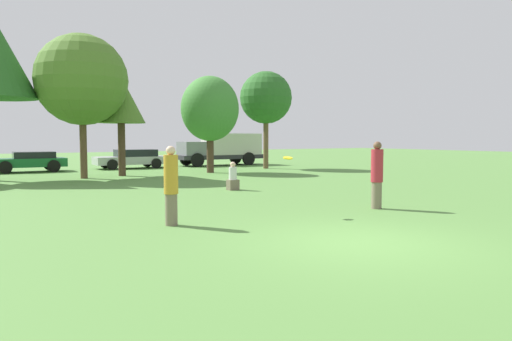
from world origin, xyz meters
The scene contains 12 objects.
ground_plane centered at (0.00, 0.00, 0.00)m, with size 120.00×120.00×0.00m, color #54843D.
person_thrower centered at (-2.39, 3.61, 0.93)m, with size 0.33×0.33×1.83m.
person_catcher centered at (3.52, 2.91, 0.97)m, with size 0.34×0.34×1.91m.
frisbee centered at (0.70, 3.32, 1.49)m, with size 0.25×0.25×0.09m.
bystander_sitting centered at (2.44, 9.27, 0.45)m, with size 0.41×0.34×1.09m.
tree_2 centered at (-1.24, 17.67, 4.81)m, with size 4.42×4.42×7.03m.
tree_3 centered at (0.81, 18.22, 3.96)m, with size 2.50×2.50×5.27m.
tree_4 centered at (5.78, 17.79, 3.64)m, with size 3.30×3.30×5.51m.
tree_5 centered at (10.52, 19.16, 4.56)m, with size 3.37×3.37×6.28m.
parked_car_green centered at (-2.91, 23.95, 0.65)m, with size 4.09×2.16×1.18m.
parked_car_silver centered at (3.18, 23.98, 0.66)m, with size 4.61×2.19×1.23m.
delivery_truck_grey centered at (9.90, 23.95, 1.27)m, with size 6.53×2.39×2.30m.
Camera 1 is at (-6.50, -6.52, 2.02)m, focal length 33.20 mm.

